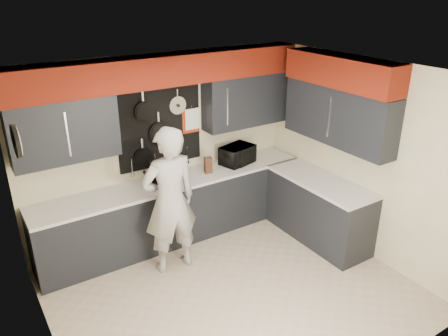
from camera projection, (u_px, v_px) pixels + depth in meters
ground at (233, 291)px, 5.25m from camera, size 4.00×4.00×0.00m
back_wall_assembly at (166, 100)px, 5.70m from camera, size 4.00×0.36×2.60m
right_wall_assembly at (342, 107)px, 5.61m from camera, size 0.36×3.50×2.60m
left_wall_assembly at (40, 247)px, 3.75m from camera, size 0.05×3.50×2.60m
base_cabinets at (217, 209)px, 6.19m from camera, size 3.95×2.20×0.92m
microwave at (237, 155)px, 6.48m from camera, size 0.57×0.46×0.28m
knife_block at (208, 165)px, 6.19m from camera, size 0.13×0.13×0.23m
utensil_crock at (182, 172)px, 6.08m from camera, size 0.11×0.11×0.14m
coffee_maker at (159, 172)px, 5.82m from camera, size 0.21×0.25×0.34m
person at (170, 201)px, 5.34m from camera, size 0.71×0.48×1.91m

